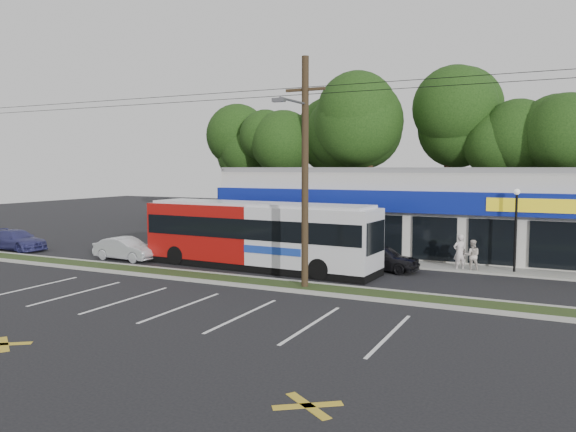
# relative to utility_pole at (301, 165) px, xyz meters

# --- Properties ---
(ground) EXTENTS (120.00, 120.00, 0.00)m
(ground) POSITION_rel_utility_pole_xyz_m (-2.83, -0.93, -5.41)
(ground) COLOR black
(ground) RESTS_ON ground
(grass_strip) EXTENTS (40.00, 1.60, 0.12)m
(grass_strip) POSITION_rel_utility_pole_xyz_m (-2.83, 0.07, -5.35)
(grass_strip) COLOR #203114
(grass_strip) RESTS_ON ground
(curb_south) EXTENTS (40.00, 0.25, 0.14)m
(curb_south) POSITION_rel_utility_pole_xyz_m (-2.83, -0.78, -5.34)
(curb_south) COLOR #9E9E93
(curb_south) RESTS_ON ground
(curb_north) EXTENTS (40.00, 0.25, 0.14)m
(curb_north) POSITION_rel_utility_pole_xyz_m (-2.83, 0.92, -5.34)
(curb_north) COLOR #9E9E93
(curb_north) RESTS_ON ground
(sidewalk) EXTENTS (32.00, 2.20, 0.10)m
(sidewalk) POSITION_rel_utility_pole_xyz_m (2.17, 8.07, -5.36)
(sidewalk) COLOR #9E9E93
(sidewalk) RESTS_ON ground
(strip_mall) EXTENTS (25.00, 12.55, 5.30)m
(strip_mall) POSITION_rel_utility_pole_xyz_m (2.67, 14.99, -2.76)
(strip_mall) COLOR beige
(strip_mall) RESTS_ON ground
(utility_pole) EXTENTS (50.00, 2.77, 10.00)m
(utility_pole) POSITION_rel_utility_pole_xyz_m (0.00, 0.00, 0.00)
(utility_pole) COLOR black
(utility_pole) RESTS_ON ground
(lamp_post) EXTENTS (0.30, 0.30, 4.25)m
(lamp_post) POSITION_rel_utility_pole_xyz_m (8.17, 7.87, -2.74)
(lamp_post) COLOR black
(lamp_post) RESTS_ON ground
(tree_line) EXTENTS (46.76, 6.76, 11.83)m
(tree_line) POSITION_rel_utility_pole_xyz_m (1.17, 25.07, 3.00)
(tree_line) COLOR black
(tree_line) RESTS_ON ground
(metrobus) EXTENTS (13.06, 3.38, 3.48)m
(metrobus) POSITION_rel_utility_pole_xyz_m (-4.07, 3.57, -3.57)
(metrobus) COLOR #960E0B
(metrobus) RESTS_ON ground
(car_dark) EXTENTS (4.12, 2.15, 1.34)m
(car_dark) POSITION_rel_utility_pole_xyz_m (1.92, 5.83, -4.74)
(car_dark) COLOR black
(car_dark) RESTS_ON ground
(car_silver) EXTENTS (4.01, 1.55, 1.30)m
(car_silver) POSITION_rel_utility_pole_xyz_m (-12.19, 2.57, -4.76)
(car_silver) COLOR #B1B5B9
(car_silver) RESTS_ON ground
(car_blue) EXTENTS (4.57, 2.08, 1.30)m
(car_blue) POSITION_rel_utility_pole_xyz_m (-21.26, 2.57, -4.77)
(car_blue) COLOR navy
(car_blue) RESTS_ON ground
(pedestrian_a) EXTENTS (0.82, 0.75, 1.87)m
(pedestrian_a) POSITION_rel_utility_pole_xyz_m (5.55, 7.57, -4.48)
(pedestrian_a) COLOR beige
(pedestrian_a) RESTS_ON ground
(pedestrian_b) EXTENTS (0.91, 0.78, 1.64)m
(pedestrian_b) POSITION_rel_utility_pole_xyz_m (6.17, 7.57, -4.60)
(pedestrian_b) COLOR beige
(pedestrian_b) RESTS_ON ground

